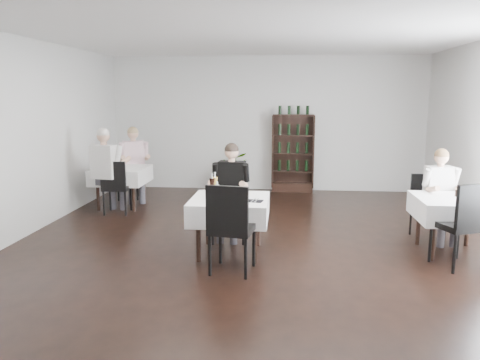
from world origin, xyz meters
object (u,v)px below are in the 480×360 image
at_px(potted_tree, 229,172).
at_px(main_table, 230,209).
at_px(wine_shelf, 293,154).
at_px(diner_main, 231,184).

bearing_deg(potted_tree, main_table, -82.86).
distance_m(wine_shelf, potted_tree, 1.49).
xyz_separation_m(potted_tree, diner_main, (0.46, -3.51, 0.39)).
distance_m(potted_tree, diner_main, 3.56).
relative_size(wine_shelf, potted_tree, 1.96).
height_order(wine_shelf, potted_tree, wine_shelf).
height_order(wine_shelf, main_table, wine_shelf).
relative_size(main_table, diner_main, 0.72).
height_order(main_table, potted_tree, potted_tree).
xyz_separation_m(wine_shelf, potted_tree, (-1.43, -0.11, -0.40)).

